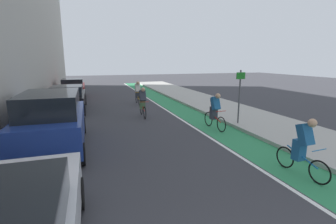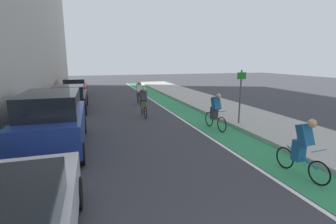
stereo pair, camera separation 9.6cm
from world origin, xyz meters
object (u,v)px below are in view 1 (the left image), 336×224
cyclist_lead (303,146)px  cyclist_trailing (143,101)px  street_sign_post (240,92)px  cyclist_mid (215,110)px  parked_sedan_red (73,88)px  cyclist_far (138,93)px  parked_sedan_black (68,98)px  parked_suv_blue (53,121)px

cyclist_lead → cyclist_trailing: bearing=107.3°
street_sign_post → cyclist_mid: bearing=-176.1°
parked_sedan_red → cyclist_far: size_ratio=2.68×
parked_sedan_black → cyclist_far: bearing=13.1°
cyclist_far → parked_suv_blue: bearing=-119.0°
cyclist_mid → parked_suv_blue: bearing=-173.8°
cyclist_mid → parked_sedan_black: bearing=136.0°
parked_suv_blue → street_sign_post: bearing=5.8°
cyclist_lead → street_sign_post: 5.07m
parked_suv_blue → cyclist_trailing: size_ratio=2.65×
cyclist_lead → cyclist_trailing: 8.49m
parked_sedan_black → cyclist_mid: size_ratio=2.72×
parked_sedan_black → parked_sedan_red: (0.00, 5.67, -0.00)m
parked_sedan_black → cyclist_trailing: 4.87m
parked_sedan_black → cyclist_lead: bearing=-59.6°
parked_sedan_red → cyclist_trailing: 9.40m
parked_suv_blue → parked_sedan_red: (-0.00, 12.59, -0.23)m
cyclist_mid → cyclist_trailing: size_ratio=1.01×
cyclist_mid → cyclist_trailing: cyclist_mid is taller
parked_sedan_red → cyclist_far: 6.40m
cyclist_mid → street_sign_post: bearing=3.9°
parked_sedan_red → cyclist_mid: bearing=-61.6°
cyclist_lead → cyclist_mid: 4.76m
cyclist_mid → street_sign_post: street_sign_post is taller
parked_suv_blue → parked_sedan_red: bearing=90.0°
cyclist_mid → cyclist_far: bearing=105.6°
parked_suv_blue → cyclist_trailing: 5.64m
parked_suv_blue → street_sign_post: (7.71, 0.78, 0.58)m
parked_sedan_black → cyclist_mid: 8.96m
cyclist_far → cyclist_mid: bearing=-74.4°
parked_suv_blue → cyclist_mid: parked_suv_blue is taller
cyclist_mid → cyclist_far: 7.53m
cyclist_trailing → cyclist_far: bearing=82.9°
cyclist_far → street_sign_post: bearing=-65.3°
parked_suv_blue → cyclist_mid: (6.44, 0.70, -0.17)m
parked_sedan_black → parked_sedan_red: 5.67m
parked_sedan_red → cyclist_trailing: cyclist_trailing is taller
cyclist_trailing → street_sign_post: bearing=-40.7°
parked_sedan_red → cyclist_far: cyclist_far is taller
cyclist_lead → street_sign_post: street_sign_post is taller
cyclist_trailing → street_sign_post: street_sign_post is taller
parked_sedan_red → cyclist_far: (4.41, -4.64, 0.02)m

